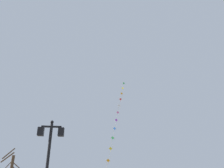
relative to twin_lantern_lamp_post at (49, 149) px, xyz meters
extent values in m
sphere|color=black|center=(0.00, 0.00, 1.30)|extent=(0.16, 0.16, 0.16)
cube|color=black|center=(0.00, 0.00, 1.07)|extent=(0.96, 0.08, 0.08)
cube|color=black|center=(-0.48, 0.00, 0.82)|extent=(0.28, 0.28, 0.40)
cube|color=beige|center=(-0.48, 0.00, 0.82)|extent=(0.19, 0.19, 0.30)
cube|color=black|center=(0.48, 0.00, 0.82)|extent=(0.28, 0.28, 0.40)
cube|color=beige|center=(0.48, 0.00, 0.82)|extent=(0.19, 0.19, 0.30)
cylinder|color=silver|center=(4.02, 14.89, 0.34)|extent=(0.41, 1.14, 1.49)
cylinder|color=silver|center=(4.40, 16.01, 1.81)|extent=(0.41, 1.14, 1.49)
cylinder|color=silver|center=(4.79, 17.14, 3.29)|extent=(0.41, 1.14, 1.49)
cylinder|color=silver|center=(5.17, 18.26, 4.77)|extent=(0.41, 1.14, 1.49)
cylinder|color=silver|center=(5.55, 19.38, 6.25)|extent=(0.41, 1.14, 1.49)
cylinder|color=silver|center=(5.94, 20.50, 7.73)|extent=(0.41, 1.14, 1.49)
cylinder|color=silver|center=(6.32, 21.62, 9.21)|extent=(0.41, 1.14, 1.49)
cylinder|color=silver|center=(6.70, 22.75, 10.69)|extent=(0.41, 1.14, 1.49)
cylinder|color=silver|center=(7.09, 23.87, 12.16)|extent=(0.41, 1.14, 1.49)
cylinder|color=silver|center=(7.47, 24.99, 13.64)|extent=(0.41, 1.14, 1.49)
cylinder|color=silver|center=(7.85, 26.11, 15.12)|extent=(0.41, 1.14, 1.49)
cube|color=orange|center=(4.21, 15.45, 1.08)|extent=(0.40, 0.13, 0.41)
cylinder|color=orange|center=(4.21, 15.45, 0.79)|extent=(0.03, 0.05, 0.26)
cube|color=yellow|center=(4.60, 16.57, 2.55)|extent=(0.40, 0.13, 0.41)
cylinder|color=yellow|center=(4.60, 16.57, 2.30)|extent=(0.02, 0.02, 0.20)
cube|color=green|center=(4.98, 17.70, 4.03)|extent=(0.38, 0.18, 0.41)
cylinder|color=green|center=(4.98, 17.70, 3.75)|extent=(0.04, 0.05, 0.25)
cube|color=blue|center=(5.36, 18.82, 5.51)|extent=(0.37, 0.20, 0.41)
cylinder|color=blue|center=(5.36, 18.82, 5.23)|extent=(0.03, 0.03, 0.24)
cube|color=purple|center=(5.75, 19.94, 6.99)|extent=(0.39, 0.15, 0.41)
cylinder|color=purple|center=(5.75, 19.94, 6.73)|extent=(0.03, 0.05, 0.21)
cube|color=pink|center=(6.13, 21.06, 8.47)|extent=(0.41, 0.08, 0.41)
cylinder|color=pink|center=(6.13, 21.06, 8.18)|extent=(0.02, 0.02, 0.26)
cube|color=white|center=(6.51, 22.18, 9.95)|extent=(0.40, 0.10, 0.41)
cylinder|color=white|center=(6.51, 22.18, 9.67)|extent=(0.02, 0.04, 0.24)
cube|color=red|center=(6.89, 23.31, 11.42)|extent=(0.40, 0.11, 0.41)
cylinder|color=red|center=(6.89, 23.31, 11.12)|extent=(0.03, 0.05, 0.30)
cube|color=orange|center=(7.28, 24.43, 12.90)|extent=(0.41, 0.08, 0.41)
cylinder|color=orange|center=(7.28, 24.43, 12.61)|extent=(0.02, 0.05, 0.28)
cube|color=yellow|center=(7.66, 25.55, 14.38)|extent=(0.36, 0.21, 0.41)
cylinder|color=yellow|center=(7.66, 25.55, 14.12)|extent=(0.03, 0.04, 0.21)
cube|color=green|center=(8.04, 26.67, 15.86)|extent=(0.40, 0.09, 0.41)
cylinder|color=green|center=(8.04, 26.67, 15.59)|extent=(0.02, 0.02, 0.22)
cylinder|color=#4C3826|center=(-4.05, 7.05, -0.39)|extent=(0.98, 0.25, 1.13)
cylinder|color=#4C3826|center=(-3.35, 7.49, -0.20)|extent=(0.54, 1.12, 0.56)
cylinder|color=#4C3826|center=(-4.04, 7.08, 0.38)|extent=(0.98, 0.36, 0.75)
cylinder|color=#4C3826|center=(-3.88, 6.68, 0.61)|extent=(0.68, 0.64, 0.86)
camera|label=1|loc=(1.74, -11.19, -1.59)|focal=36.50mm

